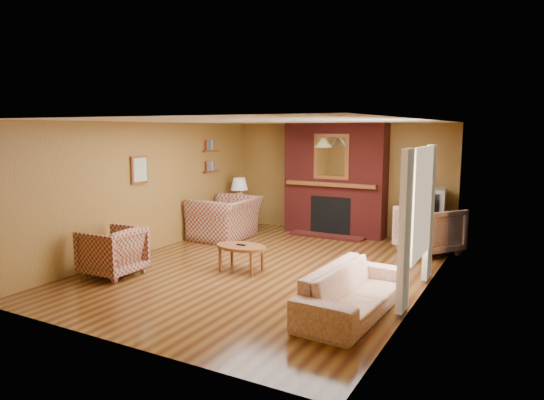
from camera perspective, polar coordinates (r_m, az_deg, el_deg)
The scene contains 20 objects.
floor at distance 8.08m, azimuth -0.52°, elevation -8.00°, with size 6.50×6.50×0.00m, color #411F0E.
ceiling at distance 7.76m, azimuth -0.55°, elevation 9.27°, with size 6.50×6.50×0.00m, color silver.
wall_back at distance 10.77m, azimuth 7.92°, elevation 2.55°, with size 6.50×6.50×0.00m, color olive.
wall_front at distance 5.28m, azimuth -18.02°, elevation -3.85°, with size 6.50×6.50×0.00m, color olive.
wall_left at distance 9.30m, azimuth -14.13°, elevation 1.46°, with size 6.50×6.50×0.00m, color olive.
wall_right at distance 6.98m, azimuth 17.71°, elevation -0.92°, with size 6.50×6.50×0.00m, color olive.
fireplace at distance 10.52m, azimuth 7.41°, elevation 2.33°, with size 2.20×0.82×2.40m.
window_right at distance 6.80m, azimuth 16.96°, elevation -1.74°, with size 0.10×1.85×2.00m.
bookshelf at distance 10.69m, azimuth -7.06°, elevation 5.04°, with size 0.09×0.55×0.71m.
botanical_print at distance 9.02m, azimuth -15.34°, elevation 3.45°, with size 0.05×0.40×0.50m.
pendant_light at distance 9.83m, azimuth 6.04°, elevation 6.71°, with size 0.36×0.36×0.48m.
plaid_loveseat at distance 10.18m, azimuth -5.51°, elevation -2.11°, with size 1.33×1.16×0.86m, color maroon.
plaid_armchair at distance 8.02m, azimuth -18.27°, elevation -5.77°, with size 0.81×0.83×0.76m, color maroon.
floral_sofa at distance 6.19m, azimuth 9.57°, elevation -10.49°, with size 1.98×0.77×0.58m, color beige.
floral_armchair at distance 9.39m, azimuth 18.05°, elevation -3.33°, with size 0.94×0.97×0.88m, color beige.
coffee_table at distance 7.83m, azimuth -3.66°, elevation -5.74°, with size 0.87×0.54×0.45m.
side_table at distance 11.12m, azimuth -3.84°, elevation -2.07°, with size 0.40×0.40×0.53m, color brown.
table_lamp at distance 11.02m, azimuth -3.87°, elevation 1.15°, with size 0.40×0.40×0.65m.
tv_stand at distance 9.92m, azimuth 18.04°, elevation -3.37°, with size 0.60×0.55×0.66m, color black.
crt_tv at distance 9.82m, azimuth 18.18°, elevation -0.11°, with size 0.57×0.57×0.48m.
Camera 1 is at (3.78, -6.77, 2.28)m, focal length 32.00 mm.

